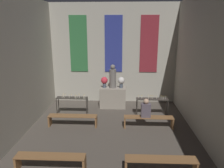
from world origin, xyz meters
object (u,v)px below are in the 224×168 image
Objects in this scene: pew_second_left at (50,160)px; flower_vase_right at (121,81)px; altar at (113,97)px; pew_back_left at (73,118)px; candle_rack_right at (152,101)px; candle_rack_left at (72,100)px; pew_second_right at (161,163)px; pew_back_right at (149,120)px; person_seated at (146,109)px; statue at (113,77)px; flower_vase_left at (104,81)px.

flower_vase_right is at bearing 69.15° from pew_second_left.
pew_back_left is at bearing -124.09° from altar.
pew_back_left is at bearing -159.94° from candle_rack_right.
altar is at bearing 73.32° from pew_second_left.
altar is 0.89× the size of candle_rack_left.
pew_back_left is (-2.99, 2.78, 0.00)m from pew_second_right.
pew_back_left is at bearing 180.00° from pew_back_right.
pew_second_right is 2.60× the size of person_seated.
candle_rack_right reaches higher than pew_second_right.
candle_rack_right is 4.00m from pew_second_right.
pew_back_left is 2.90m from person_seated.
pew_second_right is (-0.28, -3.97, -0.36)m from candle_rack_right.
candle_rack_left reaches higher than pew_back_right.
candle_rack_right is 1.26m from person_seated.
candle_rack_left is at bearing 159.94° from pew_back_right.
candle_rack_left is at bearing -150.15° from statue.
statue is 0.59× the size of pew_back_right.
pew_second_left is at bearing -110.85° from flower_vase_right.
candle_rack_right is at bearing 76.71° from pew_back_right.
altar is at bearing 121.85° from person_seated.
statue is 2.20m from candle_rack_left.
flower_vase_right is 0.28× the size of pew_second_right.
pew_second_right is 1.00× the size of pew_back_left.
flower_vase_left is at bearing 155.08° from candle_rack_right.
pew_back_left is at bearing 180.00° from person_seated.
flower_vase_right is 5.42m from pew_second_left.
pew_back_right is at bearing 0.00° from person_seated.
pew_second_left is 1.00× the size of pew_back_right.
pew_back_left is 2.99m from pew_back_right.
pew_back_right is (1.49, -2.21, -1.17)m from statue.
altar is 2.35× the size of flower_vase_right.
pew_back_left is at bearing -130.70° from flower_vase_right.
flower_vase_left is 0.81m from flower_vase_right.
pew_second_left is at bearing -90.00° from pew_back_left.
statue is at bearing 0.00° from flower_vase_left.
pew_back_left is at bearing 90.00° from pew_second_left.
candle_rack_right reaches higher than pew_back_left.
statue is at bearing 55.91° from pew_back_left.
person_seated is at bearing -51.19° from flower_vase_left.
person_seated is at bearing -58.15° from altar.
candle_rack_left is at bearing 93.97° from pew_second_left.
altar is at bearing 106.68° from pew_second_right.
flower_vase_left is 3.07m from pew_back_right.
candle_rack_right is 1.28m from pew_back_right.
flower_vase_right reaches higher than pew_second_right.
statue is 2.14× the size of flower_vase_right.
altar reaches higher than pew_second_right.
altar is 2.67m from pew_back_left.
altar is 1.10× the size of statue.
candle_rack_left reaches higher than altar.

